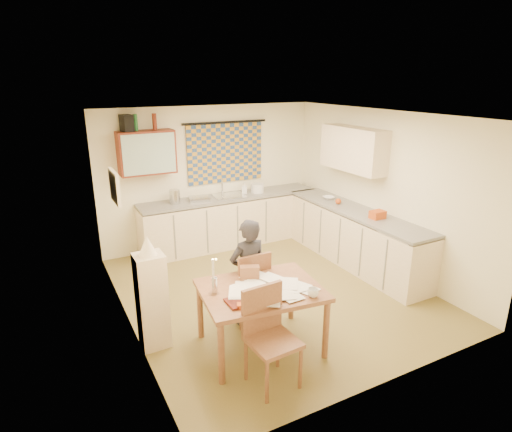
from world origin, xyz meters
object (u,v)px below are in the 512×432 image
dining_table (261,318)px  shelf_stand (152,301)px  counter_back (231,221)px  counter_right (354,237)px  stove (404,261)px  chair_far (248,299)px  person (248,273)px

dining_table → shelf_stand: shelf_stand is taller
counter_back → counter_right: size_ratio=1.12×
dining_table → shelf_stand: size_ratio=1.25×
stove → dining_table: (-2.48, -0.26, -0.07)m
chair_far → person: bearing=63.4°
stove → chair_far: chair_far is taller
stove → shelf_stand: 3.56m
counter_right → chair_far: bearing=-161.8°
stove → chair_far: size_ratio=0.94×
stove → chair_far: 2.37m
counter_right → dining_table: bearing=-151.4°
chair_far → shelf_stand: bearing=-2.1°
dining_table → chair_far: (0.13, 0.58, -0.08)m
counter_right → shelf_stand: bearing=-168.2°
person → dining_table: bearing=74.6°
stove → person: 2.39m
stove → shelf_stand: size_ratio=0.80×
counter_back → stove: counter_back is taller
chair_far → person: 0.39m
dining_table → chair_far: bearing=83.8°
dining_table → person: 0.63m
person → counter_back: bearing=-113.5°
counter_right → dining_table: 2.82m
counter_right → stove: 1.09m
stove → shelf_stand: bearing=174.3°
counter_right → person: (-2.37, -0.82, 0.23)m
counter_right → chair_far: (-2.34, -0.77, -0.15)m
person → shelf_stand: (-1.17, 0.08, -0.12)m
counter_back → person: person is taller
counter_right → person: person is taller
counter_back → counter_right: 2.25m
counter_right → stove: (0.00, -1.09, 0.00)m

